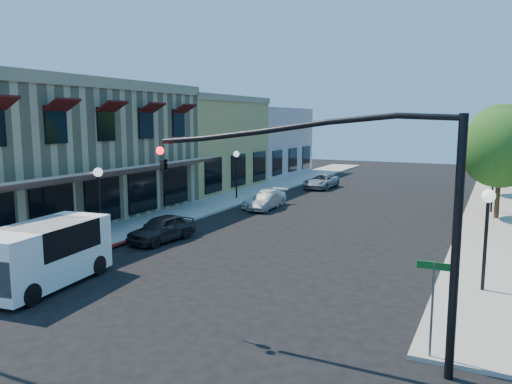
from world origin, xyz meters
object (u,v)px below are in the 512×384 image
at_px(lamppost_left_near, 99,185).
at_px(lamppost_right_far, 494,170).
at_px(parked_car_a, 162,228).
at_px(street_tree_b, 501,137).
at_px(signal_mast_arm, 361,196).
at_px(parked_car_b, 265,202).
at_px(parked_car_d, 321,181).
at_px(lamppost_left_far, 236,162).
at_px(parked_car_c, 265,199).
at_px(street_name_sign, 433,294).
at_px(white_van, 42,251).
at_px(street_tree_a, 501,148).
at_px(lamppost_right_near, 487,214).

distance_m(lamppost_left_near, lamppost_right_far, 23.35).
relative_size(lamppost_right_far, parked_car_a, 0.95).
xyz_separation_m(street_tree_b, lamppost_left_near, (-17.30, -24.00, -1.81)).
height_order(signal_mast_arm, parked_car_b, signal_mast_arm).
relative_size(parked_car_b, parked_car_d, 0.74).
bearing_deg(parked_car_a, street_tree_b, 63.88).
distance_m(lamppost_left_far, parked_car_d, 9.41).
bearing_deg(signal_mast_arm, parked_car_c, 121.02).
bearing_deg(street_name_sign, lamppost_right_far, 87.37).
distance_m(white_van, parked_car_c, 18.07).
distance_m(signal_mast_arm, lamppost_left_near, 15.82).
xyz_separation_m(lamppost_left_far, lamppost_right_far, (17.00, 2.00, 0.00)).
bearing_deg(street_name_sign, parked_car_b, 126.21).
height_order(lamppost_left_far, parked_car_b, lamppost_left_far).
relative_size(parked_car_c, parked_car_d, 0.89).
distance_m(lamppost_left_near, parked_car_c, 12.62).
xyz_separation_m(street_tree_a, lamppost_left_far, (-17.30, 0.00, -1.46)).
xyz_separation_m(white_van, parked_car_d, (0.69, 28.44, -0.67)).
height_order(lamppost_right_far, parked_car_a, lamppost_right_far).
relative_size(lamppost_left_far, white_van, 0.69).
xyz_separation_m(lamppost_left_near, lamppost_left_far, (0.00, 14.00, 0.00)).
bearing_deg(parked_car_a, white_van, -82.04).
relative_size(signal_mast_arm, lamppost_left_far, 2.24).
bearing_deg(street_tree_a, lamppost_left_near, -141.02).
bearing_deg(parked_car_a, lamppost_left_near, -151.21).
bearing_deg(parked_car_d, signal_mast_arm, -67.44).
relative_size(signal_mast_arm, parked_car_b, 2.48).
distance_m(street_tree_b, parked_car_d, 14.25).
height_order(lamppost_left_far, lamppost_right_far, same).
height_order(parked_car_a, parked_car_b, parked_car_a).
relative_size(street_tree_a, street_name_sign, 2.59).
height_order(parked_car_b, parked_car_c, parked_car_c).
relative_size(street_tree_b, signal_mast_arm, 0.88).
bearing_deg(lamppost_left_near, lamppost_left_far, 90.00).
bearing_deg(street_tree_a, lamppost_left_far, 180.00).
distance_m(street_tree_a, parked_car_d, 16.37).
height_order(street_tree_b, white_van, street_tree_b).
bearing_deg(parked_car_c, street_name_sign, -46.79).
distance_m(parked_car_b, parked_car_d, 11.38).
height_order(street_tree_a, parked_car_d, street_tree_a).
distance_m(lamppost_left_far, parked_car_b, 5.25).
xyz_separation_m(lamppost_right_far, white_van, (-13.99, -22.05, -1.46)).
xyz_separation_m(lamppost_left_far, parked_car_a, (2.80, -12.84, -2.10)).
relative_size(lamppost_left_near, parked_car_d, 0.82).
relative_size(parked_car_a, parked_car_d, 0.86).
bearing_deg(white_van, lamppost_left_near, 116.41).
height_order(white_van, parked_car_b, white_van).
xyz_separation_m(white_van, parked_car_b, (0.69, 17.05, -0.75)).
height_order(lamppost_right_far, parked_car_b, lamppost_right_far).
xyz_separation_m(lamppost_right_near, white_van, (-13.99, -6.05, -1.46)).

